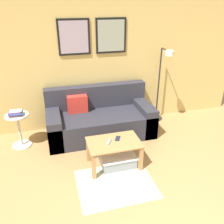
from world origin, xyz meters
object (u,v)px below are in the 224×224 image
remote_control (109,142)px  floor_lamp (162,83)px  storage_bin (117,159)px  side_table (19,127)px  cell_phone (118,138)px  couch (100,119)px  coffee_table (114,147)px  book_stack (15,113)px

remote_control → floor_lamp: bearing=70.8°
floor_lamp → storage_bin: bearing=-137.5°
side_table → cell_phone: 1.73m
couch → coffee_table: (-0.01, -1.01, 0.03)m
coffee_table → remote_control: remote_control is taller
storage_bin → remote_control: bearing=-176.4°
couch → floor_lamp: size_ratio=1.28×
floor_lamp → book_stack: bearing=-175.6°
cell_phone → book_stack: bearing=175.9°
storage_bin → book_stack: (-1.47, 0.93, 0.54)m
side_table → cell_phone: size_ratio=4.25×
coffee_table → floor_lamp: bearing=41.5°
storage_bin → remote_control: size_ratio=3.56×
coffee_table → floor_lamp: floor_lamp is taller
cell_phone → remote_control: bearing=-130.5°
couch → floor_lamp: floor_lamp is taller
cell_phone → coffee_table: bearing=-112.4°
cell_phone → couch: bearing=120.4°
coffee_table → book_stack: (-1.42, 0.94, 0.31)m
storage_bin → book_stack: bearing=147.8°
side_table → cell_phone: side_table is taller
couch → floor_lamp: (1.29, 0.14, 0.55)m
floor_lamp → cell_phone: 1.69m
coffee_table → book_stack: book_stack is taller
floor_lamp → cell_phone: bearing=-138.5°
coffee_table → couch: bearing=89.5°
floor_lamp → side_table: 2.76m
storage_bin → cell_phone: 0.34m
coffee_table → cell_phone: size_ratio=5.59×
coffee_table → book_stack: bearing=146.4°
book_stack → floor_lamp: bearing=4.4°
side_table → cell_phone: (1.49, -0.89, 0.07)m
book_stack → side_table: bearing=65.7°
couch → floor_lamp: 1.42m
coffee_table → remote_control: bearing=178.9°
coffee_table → floor_lamp: size_ratio=0.52×
storage_bin → couch: bearing=92.8°
storage_bin → side_table: bearing=147.1°
storage_bin → remote_control: remote_control is taller
couch → book_stack: 1.47m
side_table → remote_control: (1.33, -0.96, 0.07)m
remote_control → cell_phone: size_ratio=1.07×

